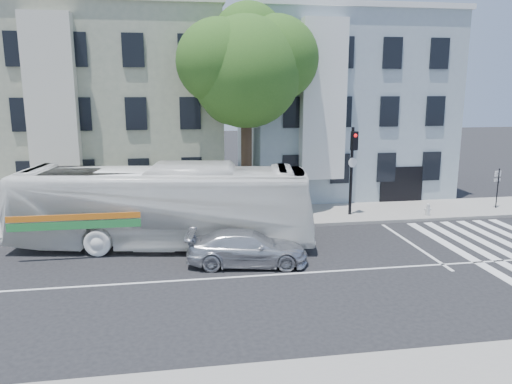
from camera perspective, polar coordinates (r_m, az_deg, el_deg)
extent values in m
plane|color=black|center=(18.68, 2.73, -9.41)|extent=(120.00, 120.00, 0.00)
cube|color=gray|center=(26.15, -0.92, -2.91)|extent=(80.00, 4.00, 0.15)
cube|color=gray|center=(32.19, -15.44, 9.26)|extent=(12.00, 10.00, 11.00)
cube|color=#8D9BA8|center=(33.75, 9.26, 9.65)|extent=(12.00, 10.00, 11.00)
cylinder|color=#2D2116|center=(26.10, -1.09, 2.73)|extent=(0.56, 0.56, 5.20)
sphere|color=#204516|center=(25.76, -1.14, 13.55)|extent=(5.60, 5.60, 5.60)
sphere|color=#204516|center=(26.46, 2.28, 15.02)|extent=(4.40, 4.40, 4.40)
sphere|color=#204516|center=(25.32, -4.29, 14.67)|extent=(4.20, 4.20, 4.20)
sphere|color=#204516|center=(27.09, -0.88, 17.08)|extent=(3.80, 3.80, 3.80)
sphere|color=#204516|center=(26.28, -2.64, 11.33)|extent=(3.40, 3.40, 3.40)
imported|color=white|center=(21.75, -10.57, -1.57)|extent=(5.05, 13.13, 3.57)
imported|color=silver|center=(19.44, -1.01, -6.40)|extent=(2.56, 4.90, 1.36)
cylinder|color=black|center=(26.49, 10.83, 2.17)|extent=(0.16, 0.16, 4.76)
cube|color=black|center=(26.03, 11.17, 5.76)|extent=(0.37, 0.32, 0.96)
sphere|color=red|center=(25.88, 11.30, 6.35)|extent=(0.18, 0.18, 0.18)
cylinder|color=white|center=(26.26, 10.99, 3.33)|extent=(0.49, 0.15, 0.50)
cylinder|color=#BABAB6|center=(27.72, 19.02, -2.00)|extent=(0.21, 0.21, 0.53)
sphere|color=#BABAB6|center=(27.65, 19.06, -1.41)|extent=(0.19, 0.19, 0.19)
cylinder|color=#BABAB6|center=(27.70, 19.03, -1.85)|extent=(0.37, 0.19, 0.12)
cylinder|color=black|center=(30.67, 25.89, 0.38)|extent=(0.06, 0.06, 2.24)
cube|color=white|center=(30.61, 25.92, 1.90)|extent=(0.40, 0.10, 0.31)
cube|color=white|center=(30.67, 25.86, 1.24)|extent=(0.40, 0.10, 0.16)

